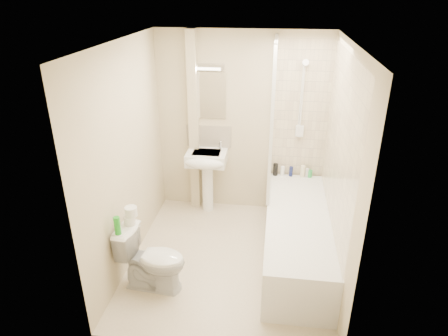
# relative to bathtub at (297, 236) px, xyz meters

# --- Properties ---
(floor) EXTENTS (2.50, 2.50, 0.00)m
(floor) POSITION_rel_bathtub_xyz_m (-0.75, -0.15, -0.29)
(floor) COLOR beige
(floor) RESTS_ON ground
(wall_back) EXTENTS (2.20, 0.02, 2.40)m
(wall_back) POSITION_rel_bathtub_xyz_m (-0.75, 1.10, 0.91)
(wall_back) COLOR beige
(wall_back) RESTS_ON ground
(wall_left) EXTENTS (0.02, 2.50, 2.40)m
(wall_left) POSITION_rel_bathtub_xyz_m (-1.85, -0.15, 0.91)
(wall_left) COLOR beige
(wall_left) RESTS_ON ground
(wall_right) EXTENTS (0.02, 2.50, 2.40)m
(wall_right) POSITION_rel_bathtub_xyz_m (0.35, -0.15, 0.91)
(wall_right) COLOR beige
(wall_right) RESTS_ON ground
(ceiling) EXTENTS (2.20, 2.50, 0.02)m
(ceiling) POSITION_rel_bathtub_xyz_m (-0.75, -0.15, 2.11)
(ceiling) COLOR white
(ceiling) RESTS_ON wall_back
(tile_back) EXTENTS (0.70, 0.01, 1.75)m
(tile_back) POSITION_rel_bathtub_xyz_m (0.00, 1.09, 1.14)
(tile_back) COLOR beige
(tile_back) RESTS_ON wall_back
(tile_right) EXTENTS (0.01, 2.10, 1.75)m
(tile_right) POSITION_rel_bathtub_xyz_m (0.34, 0.00, 1.14)
(tile_right) COLOR beige
(tile_right) RESTS_ON wall_right
(pipe_boxing) EXTENTS (0.12, 0.12, 2.40)m
(pipe_boxing) POSITION_rel_bathtub_xyz_m (-1.37, 1.04, 0.91)
(pipe_boxing) COLOR beige
(pipe_boxing) RESTS_ON ground
(splashback) EXTENTS (0.60, 0.02, 0.30)m
(splashback) POSITION_rel_bathtub_xyz_m (-1.18, 1.09, 0.74)
(splashback) COLOR beige
(splashback) RESTS_ON wall_back
(mirror) EXTENTS (0.46, 0.01, 0.60)m
(mirror) POSITION_rel_bathtub_xyz_m (-1.18, 1.09, 1.29)
(mirror) COLOR white
(mirror) RESTS_ON wall_back
(strip_light) EXTENTS (0.42, 0.07, 0.07)m
(strip_light) POSITION_rel_bathtub_xyz_m (-1.18, 1.06, 1.66)
(strip_light) COLOR silver
(strip_light) RESTS_ON wall_back
(bathtub) EXTENTS (0.70, 2.10, 0.55)m
(bathtub) POSITION_rel_bathtub_xyz_m (0.00, 0.00, 0.00)
(bathtub) COLOR white
(bathtub) RESTS_ON ground
(shower_screen) EXTENTS (0.04, 0.92, 1.80)m
(shower_screen) POSITION_rel_bathtub_xyz_m (-0.35, 0.65, 1.16)
(shower_screen) COLOR white
(shower_screen) RESTS_ON bathtub
(shower_fixture) EXTENTS (0.10, 0.16, 0.99)m
(shower_fixture) POSITION_rel_bathtub_xyz_m (-0.00, 1.04, 1.26)
(shower_fixture) COLOR white
(shower_fixture) RESTS_ON wall_back
(pedestal_sink) EXTENTS (0.52, 0.48, 1.00)m
(pedestal_sink) POSITION_rel_bathtub_xyz_m (-1.18, 0.86, 0.41)
(pedestal_sink) COLOR white
(pedestal_sink) RESTS_ON ground
(bottle_black_a) EXTENTS (0.06, 0.06, 0.16)m
(bottle_black_a) POSITION_rel_bathtub_xyz_m (-0.27, 1.01, 0.34)
(bottle_black_a) COLOR black
(bottle_black_a) RESTS_ON bathtub
(bottle_white_a) EXTENTS (0.05, 0.05, 0.13)m
(bottle_white_a) POSITION_rel_bathtub_xyz_m (-0.18, 1.01, 0.33)
(bottle_white_a) COLOR white
(bottle_white_a) RESTS_ON bathtub
(bottle_blue) EXTENTS (0.05, 0.05, 0.13)m
(bottle_blue) POSITION_rel_bathtub_xyz_m (-0.07, 1.01, 0.33)
(bottle_blue) COLOR navy
(bottle_blue) RESTS_ON bathtub
(bottle_cream) EXTENTS (0.06, 0.06, 0.16)m
(bottle_cream) POSITION_rel_bathtub_xyz_m (0.08, 1.01, 0.34)
(bottle_cream) COLOR #F4ECBD
(bottle_cream) RESTS_ON bathtub
(bottle_white_b) EXTENTS (0.05, 0.05, 0.12)m
(bottle_white_b) POSITION_rel_bathtub_xyz_m (0.14, 1.01, 0.32)
(bottle_white_b) COLOR silver
(bottle_white_b) RESTS_ON bathtub
(bottle_green) EXTENTS (0.06, 0.06, 0.10)m
(bottle_green) POSITION_rel_bathtub_xyz_m (0.18, 1.01, 0.31)
(bottle_green) COLOR green
(bottle_green) RESTS_ON bathtub
(toilet) EXTENTS (0.51, 0.74, 0.69)m
(toilet) POSITION_rel_bathtub_xyz_m (-1.47, -0.69, 0.05)
(toilet) COLOR white
(toilet) RESTS_ON ground
(toilet_roll_lower) EXTENTS (0.11, 0.11, 0.09)m
(toilet_roll_lower) POSITION_rel_bathtub_xyz_m (-1.70, -0.61, 0.44)
(toilet_roll_lower) COLOR white
(toilet_roll_lower) RESTS_ON toilet
(toilet_roll_upper) EXTENTS (0.12, 0.12, 0.10)m
(toilet_roll_upper) POSITION_rel_bathtub_xyz_m (-1.68, -0.60, 0.54)
(toilet_roll_upper) COLOR white
(toilet_roll_upper) RESTS_ON toilet_roll_lower
(green_bottle) EXTENTS (0.06, 0.06, 0.19)m
(green_bottle) POSITION_rel_bathtub_xyz_m (-1.75, -0.79, 0.49)
(green_bottle) COLOR green
(green_bottle) RESTS_ON toilet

